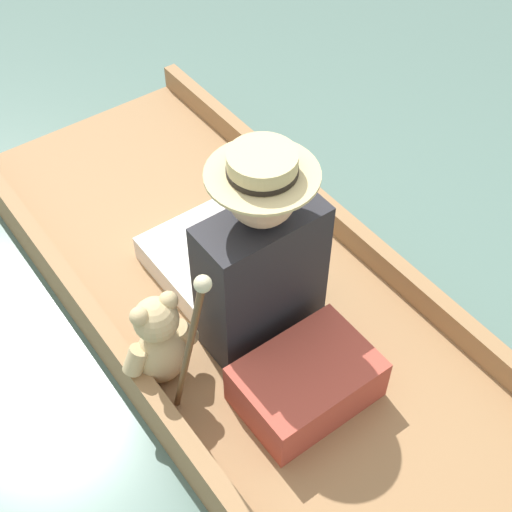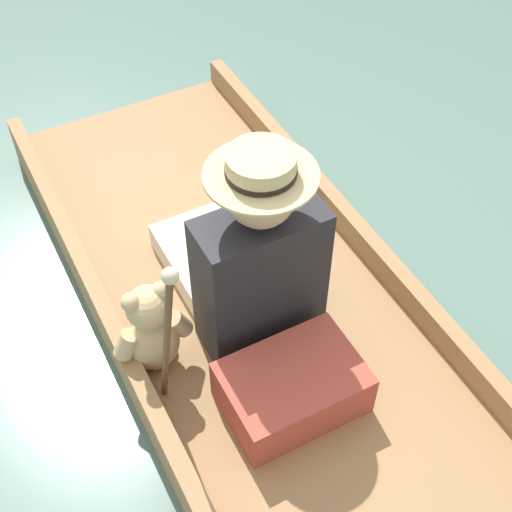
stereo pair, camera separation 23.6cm
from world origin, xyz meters
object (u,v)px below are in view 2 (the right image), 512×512
walking_cane (167,334)px  wine_glass (284,216)px  teddy_bear (152,330)px  champagne_bottle (290,173)px  seated_person (249,259)px

walking_cane → wine_glass: bearing=40.6°
teddy_bear → wine_glass: teddy_bear is taller
teddy_bear → walking_cane: 0.42m
wine_glass → walking_cane: 1.07m
champagne_bottle → walking_cane: bearing=-137.1°
walking_cane → champagne_bottle: 1.24m
wine_glass → seated_person: bearing=-135.1°
teddy_bear → walking_cane: bearing=-95.7°
wine_glass → champagne_bottle: (0.12, 0.17, 0.06)m
wine_glass → champagne_bottle: 0.21m
seated_person → wine_glass: seated_person is taller
seated_person → champagne_bottle: bearing=56.8°
walking_cane → teddy_bear: bearing=84.3°
teddy_bear → champagne_bottle: size_ratio=1.45×
seated_person → wine_glass: 0.52m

